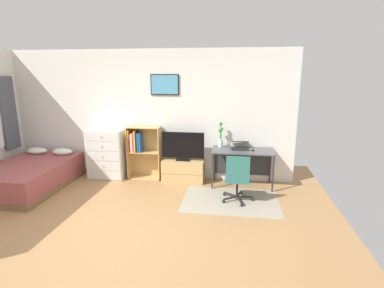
% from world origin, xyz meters
% --- Properties ---
extents(ground_plane, '(7.20, 7.20, 0.00)m').
position_xyz_m(ground_plane, '(0.00, 0.00, 0.00)').
color(ground_plane, '#A87A4C').
extents(wall_back_with_posters, '(6.12, 0.09, 2.70)m').
position_xyz_m(wall_back_with_posters, '(0.00, 2.43, 1.35)').
color(wall_back_with_posters, silver).
rests_on(wall_back_with_posters, ground_plane).
extents(area_rug, '(1.70, 1.20, 0.01)m').
position_xyz_m(area_rug, '(1.81, 1.29, 0.00)').
color(area_rug, '#9E937F').
rests_on(area_rug, ground_plane).
extents(bed, '(1.40, 2.06, 0.62)m').
position_xyz_m(bed, '(-2.15, 1.35, 0.25)').
color(bed, brown).
rests_on(bed, ground_plane).
extents(dresser, '(0.78, 0.46, 1.06)m').
position_xyz_m(dresser, '(-0.87, 2.15, 0.53)').
color(dresser, silver).
rests_on(dresser, ground_plane).
extents(bookshelf, '(0.70, 0.30, 1.13)m').
position_xyz_m(bookshelf, '(-0.12, 2.22, 0.66)').
color(bookshelf, tan).
rests_on(bookshelf, ground_plane).
extents(tv_stand, '(0.86, 0.41, 0.45)m').
position_xyz_m(tv_stand, '(0.80, 2.17, 0.23)').
color(tv_stand, tan).
rests_on(tv_stand, ground_plane).
extents(television, '(0.87, 0.16, 0.59)m').
position_xyz_m(television, '(0.80, 2.15, 0.75)').
color(television, black).
rests_on(television, tv_stand).
extents(desk, '(1.21, 0.58, 0.74)m').
position_xyz_m(desk, '(2.01, 2.16, 0.60)').
color(desk, '#4C4C4F').
rests_on(desk, ground_plane).
extents(office_chair, '(0.56, 0.58, 0.86)m').
position_xyz_m(office_chair, '(1.92, 1.25, 0.46)').
color(office_chair, '#232326').
rests_on(office_chair, ground_plane).
extents(laptop, '(0.38, 0.40, 0.16)m').
position_xyz_m(laptop, '(1.95, 2.19, 0.80)').
color(laptop, black).
rests_on(laptop, desk).
extents(computer_mouse, '(0.06, 0.10, 0.03)m').
position_xyz_m(computer_mouse, '(2.20, 2.05, 0.76)').
color(computer_mouse, '#262628').
rests_on(computer_mouse, desk).
extents(bamboo_vase, '(0.10, 0.10, 0.52)m').
position_xyz_m(bamboo_vase, '(1.56, 2.26, 0.96)').
color(bamboo_vase, silver).
rests_on(bamboo_vase, desk).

